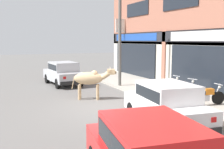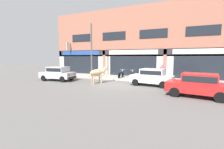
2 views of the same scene
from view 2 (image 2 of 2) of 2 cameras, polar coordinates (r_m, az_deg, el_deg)
The scene contains 12 objects.
ground_plane at distance 13.53m, azimuth 0.82°, elevation -3.79°, with size 90.00×90.00×0.00m, color #605E5B.
sidewalk at distance 17.16m, azimuth 5.92°, elevation -1.37°, with size 19.00×3.45×0.14m, color #A8A093.
shop_building at distance 18.96m, azimuth 7.92°, elevation 11.38°, with size 23.00×1.40×8.53m.
cow at distance 13.98m, azimuth -5.57°, elevation 0.68°, with size 1.18×1.99×1.61m.
car_0 at distance 13.26m, azimuth 14.93°, elevation -0.66°, with size 3.75×2.02×1.46m.
car_1 at distance 16.60m, azimuth -19.95°, elevation 0.58°, with size 3.71×1.89×1.46m.
car_3 at distance 10.56m, azimuth 29.87°, elevation -3.13°, with size 3.76×2.10×1.46m.
motorcycle_0 at distance 17.03m, azimuth 3.39°, elevation 0.15°, with size 0.52×1.81×0.88m.
motorcycle_1 at distance 16.64m, azimuth 7.60°, elevation -0.05°, with size 0.64×1.79×0.88m.
motorcycle_2 at distance 16.30m, azimuth 12.23°, elevation -0.28°, with size 0.57×1.81×0.88m.
pedestrian at distance 15.78m, azimuth 18.54°, elevation 1.49°, with size 0.49×0.32×1.60m.
utility_pole at distance 17.31m, azimuth -7.82°, elevation 8.93°, with size 0.18×0.18×6.03m, color #595651.
Camera 2 is at (5.16, -12.26, 2.44)m, focal length 24.00 mm.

